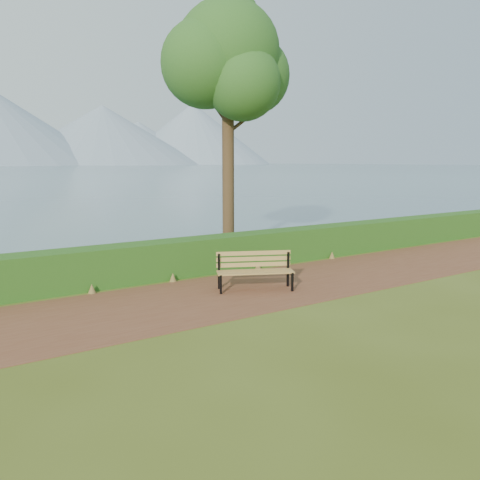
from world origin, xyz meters
TOP-DOWN VIEW (x-y plane):
  - ground at (0.00, 0.00)m, footprint 140.00×140.00m
  - path at (0.00, 0.30)m, footprint 40.00×3.40m
  - hedge at (0.00, 2.60)m, footprint 32.00×0.85m
  - bench at (0.33, 0.31)m, footprint 1.92×1.25m
  - tree at (2.07, 4.58)m, footprint 4.44×3.71m

SIDE VIEW (x-z plane):
  - ground at x=0.00m, z-range 0.00..0.00m
  - path at x=0.00m, z-range 0.00..0.01m
  - hedge at x=0.00m, z-range 0.00..1.00m
  - bench at x=0.33m, z-range 0.07..1.01m
  - tree at x=2.07m, z-range 2.08..10.61m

